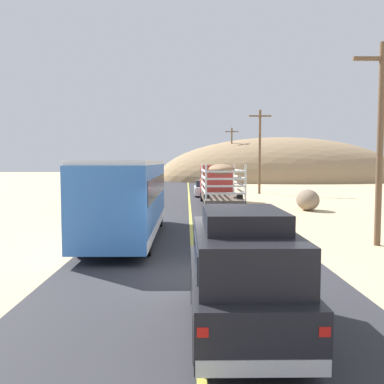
{
  "coord_description": "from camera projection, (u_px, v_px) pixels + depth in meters",
  "views": [
    {
      "loc": [
        -0.22,
        -11.36,
        3.18
      ],
      "look_at": [
        0.0,
        5.89,
        1.95
      ],
      "focal_mm": 39.61,
      "sensor_mm": 36.0,
      "label": 1
    }
  ],
  "objects": [
    {
      "name": "livestock_truck",
      "position": [
        218.0,
        180.0,
        31.81
      ],
      "size": [
        2.53,
        9.7,
        3.02
      ],
      "color": "#B2332D",
      "rests_on": "road_surface"
    },
    {
      "name": "boulder_far_horizon",
      "position": [
        308.0,
        200.0,
        27.74
      ],
      "size": [
        1.44,
        2.09,
        1.39
      ],
      "primitive_type": "ellipsoid",
      "color": "#84705B",
      "rests_on": "ground"
    },
    {
      "name": "car_far",
      "position": [
        204.0,
        189.0,
        39.38
      ],
      "size": [
        1.8,
        4.4,
        1.46
      ],
      "color": "silver",
      "rests_on": "road_surface"
    },
    {
      "name": "ground_plane",
      "position": [
        195.0,
        279.0,
        11.56
      ],
      "size": [
        240.0,
        240.0,
        0.0
      ],
      "primitive_type": "plane",
      "color": "#CCB284"
    },
    {
      "name": "power_pole_far",
      "position": [
        232.0,
        153.0,
        68.12
      ],
      "size": [
        2.2,
        0.24,
        8.64
      ],
      "color": "brown",
      "rests_on": "ground"
    },
    {
      "name": "road_centre_line",
      "position": [
        195.0,
        278.0,
        11.55
      ],
      "size": [
        0.16,
        117.6,
        0.0
      ],
      "primitive_type": "cube",
      "color": "#D8CC4C",
      "rests_on": "road_surface"
    },
    {
      "name": "suv_near",
      "position": [
        242.0,
        271.0,
        7.93
      ],
      "size": [
        1.9,
        4.62,
        2.29
      ],
      "color": "black",
      "rests_on": "road_surface"
    },
    {
      "name": "power_pole_near",
      "position": [
        380.0,
        138.0,
        15.86
      ],
      "size": [
        2.2,
        0.24,
        7.6
      ],
      "color": "brown",
      "rests_on": "ground"
    },
    {
      "name": "road_surface",
      "position": [
        195.0,
        278.0,
        11.56
      ],
      "size": [
        8.0,
        120.0,
        0.02
      ],
      "primitive_type": "cube",
      "color": "#2D2D33",
      "rests_on": "ground"
    },
    {
      "name": "distant_hill",
      "position": [
        280.0,
        180.0,
        73.09
      ],
      "size": [
        42.51,
        25.34,
        14.73
      ],
      "primitive_type": "ellipsoid",
      "color": "#997C5A",
      "rests_on": "ground"
    },
    {
      "name": "power_pole_mid",
      "position": [
        260.0,
        149.0,
        41.98
      ],
      "size": [
        2.2,
        0.24,
        8.31
      ],
      "color": "brown",
      "rests_on": "ground"
    },
    {
      "name": "bus",
      "position": [
        127.0,
        197.0,
        17.44
      ],
      "size": [
        2.54,
        10.0,
        3.21
      ],
      "color": "#3872C6",
      "rests_on": "road_surface"
    }
  ]
}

